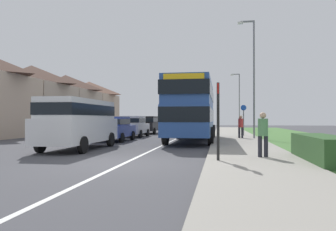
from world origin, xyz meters
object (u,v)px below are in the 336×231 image
Objects in this scene: parked_van_white at (79,120)px; parked_car_black at (148,124)px; double_decker_bus at (192,108)px; bus_stop_sign at (218,116)px; parked_car_blue at (114,128)px; street_lamp_mid at (253,72)px; cycle_route_sign at (244,119)px; street_lamp_far at (238,98)px; pedestrian_at_stop at (263,132)px; parked_car_silver at (133,125)px; pedestrian_walking_away at (241,125)px.

parked_car_black is (-0.21, 15.81, -0.47)m from parked_van_white.
bus_stop_sign is at bearing -80.34° from double_decker_bus.
double_decker_bus is 2.42× the size of parked_car_blue.
street_lamp_mid is at bearing 42.55° from parked_van_white.
cycle_route_sign is (8.49, 6.21, 0.56)m from parked_car_blue.
street_lamp_far is at bearing 50.47° from parked_car_black.
parked_car_blue is 2.37× the size of pedestrian_at_stop.
parked_car_blue is 4.87m from parked_car_silver.
double_decker_bus is 21.39m from street_lamp_far.
pedestrian_walking_away is at bearing 45.85° from parked_van_white.
parked_car_black is 0.63× the size of street_lamp_far.
bus_stop_sign is 30.94m from street_lamp_far.
parked_car_silver is at bearing -89.49° from parked_car_black.
parked_van_white is 2.20× the size of cycle_route_sign.
pedestrian_at_stop is 1.97m from bus_stop_sign.
double_decker_bus is at bearing 50.83° from parked_van_white.
parked_van_white reaches higher than parked_car_blue.
street_lamp_mid is (8.83, 2.64, 3.73)m from parked_car_blue.
pedestrian_at_stop is at bearing 36.07° from bus_stop_sign.
bus_stop_sign is (-1.53, -1.11, 0.56)m from pedestrian_at_stop.
pedestrian_walking_away is at bearing -97.26° from cycle_route_sign.
double_decker_bus is at bearing 99.66° from bus_stop_sign.
parked_car_blue is at bearing -143.82° from cycle_route_sign.
parked_van_white is 0.79× the size of street_lamp_far.
bus_stop_sign reaches higher than parked_van_white.
street_lamp_far is (9.09, 11.02, 3.16)m from parked_car_black.
pedestrian_at_stop is at bearing -91.66° from street_lamp_far.
street_lamp_far reaches higher than cycle_route_sign.
street_lamp_mid is (2.25, 11.94, 3.06)m from bus_stop_sign.
double_decker_bus is at bearing -122.22° from cycle_route_sign.
parked_car_blue is at bearing -89.11° from parked_car_silver.
pedestrian_walking_away is 18.90m from street_lamp_far.
pedestrian_walking_away is (-0.05, 11.01, 0.00)m from pedestrian_at_stop.
double_decker_bus is 3.68× the size of bus_stop_sign.
cycle_route_sign is 15.47m from street_lamp_far.
street_lamp_far is (9.04, 16.57, 3.17)m from parked_car_silver.
pedestrian_walking_away is at bearing 19.30° from parked_car_blue.
bus_stop_sign is at bearing -100.67° from street_lamp_mid.
cycle_route_sign is at bearing 83.00° from bus_stop_sign.
street_lamp_mid is at bearing -40.97° from parked_car_black.
street_lamp_mid is at bearing 86.18° from pedestrian_at_stop.
parked_car_silver is (-0.16, 10.26, -0.48)m from parked_van_white.
parked_van_white is at bearing -129.17° from double_decker_bus.
pedestrian_at_stop is 14.41m from cycle_route_sign.
parked_car_silver is (-4.99, 4.34, -1.24)m from double_decker_bus.
parked_car_black is 20.84m from bus_stop_sign.
pedestrian_walking_away is (7.97, 8.21, -0.41)m from parked_van_white.
parked_car_silver is at bearing 122.08° from pedestrian_at_stop.
parked_car_blue is at bearing -89.31° from parked_car_black.
double_decker_bus reaches higher than bus_stop_sign.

